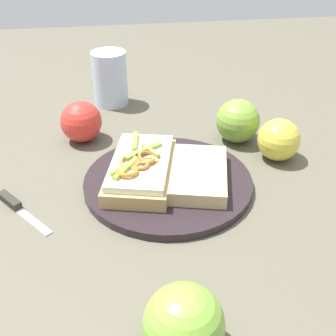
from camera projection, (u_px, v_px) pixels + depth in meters
name	position (u px, v px, depth m)	size (l,w,h in m)	color
ground_plane	(168.00, 185.00, 0.69)	(2.00, 2.00, 0.00)	#555142
plate	(168.00, 182.00, 0.69)	(0.27, 0.27, 0.01)	black
sandwich	(141.00, 168.00, 0.67)	(0.14, 0.19, 0.05)	tan
bread_slice_side	(195.00, 174.00, 0.67)	(0.14, 0.10, 0.02)	tan
apple_0	(81.00, 122.00, 0.79)	(0.08, 0.08, 0.08)	red
apple_1	(238.00, 121.00, 0.79)	(0.08, 0.08, 0.08)	olive
apple_2	(279.00, 140.00, 0.74)	(0.07, 0.07, 0.07)	gold
apple_3	(184.00, 324.00, 0.42)	(0.08, 0.08, 0.08)	#7BB33B
drinking_glass	(110.00, 78.00, 0.92)	(0.07, 0.07, 0.12)	silver
knife	(17.00, 207.00, 0.63)	(0.09, 0.11, 0.01)	silver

